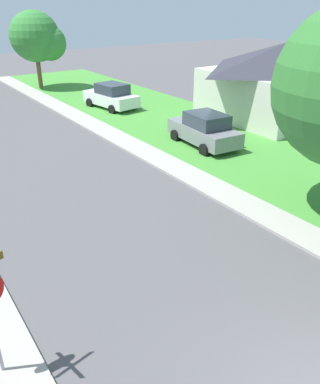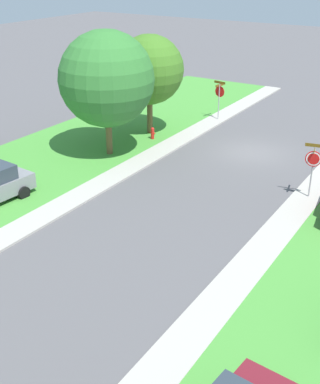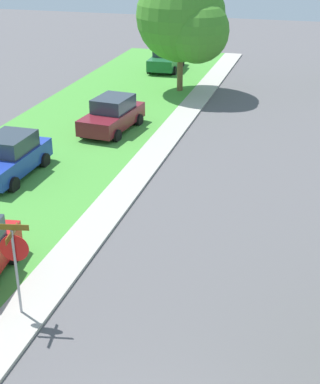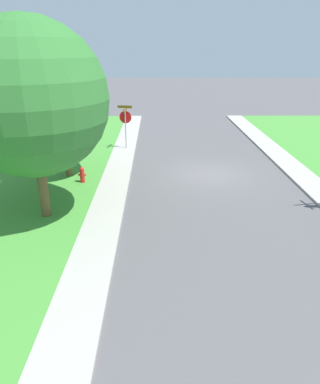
{
  "view_description": "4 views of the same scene",
  "coord_description": "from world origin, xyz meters",
  "px_view_note": "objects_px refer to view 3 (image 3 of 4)",
  "views": [
    {
      "loc": [
        -5.39,
        -2.17,
        6.88
      ],
      "look_at": [
        1.08,
        7.21,
        1.4
      ],
      "focal_mm": 37.28,
      "sensor_mm": 36.0,
      "label": 1
    },
    {
      "loc": [
        -10.43,
        26.9,
        10.66
      ],
      "look_at": [
        0.08,
        10.12,
        1.4
      ],
      "focal_mm": 47.62,
      "sensor_mm": 36.0,
      "label": 2
    },
    {
      "loc": [
        2.23,
        -6.67,
        9.52
      ],
      "look_at": [
        -2.48,
        10.04,
        1.4
      ],
      "focal_mm": 53.38,
      "sensor_mm": 36.0,
      "label": 3
    },
    {
      "loc": [
        2.73,
        16.85,
        6.08
      ],
      "look_at": [
        2.57,
        5.67,
        1.4
      ],
      "focal_mm": 32.54,
      "sensor_mm": 36.0,
      "label": 4
    }
  ],
  "objects_px": {
    "car_maroon_behind_trees": "(112,115)",
    "tree_sidewalk_mid": "(185,20)",
    "car_blue_near_corner": "(10,157)",
    "stop_sign_far_corner": "(15,254)",
    "car_green_across_road": "(166,58)"
  },
  "relations": [
    {
      "from": "car_maroon_behind_trees",
      "to": "stop_sign_far_corner",
      "type": "bearing_deg",
      "value": -79.25
    },
    {
      "from": "car_green_across_road",
      "to": "car_blue_near_corner",
      "type": "height_order",
      "value": "same"
    },
    {
      "from": "car_green_across_road",
      "to": "tree_sidewalk_mid",
      "type": "relative_size",
      "value": 0.6
    },
    {
      "from": "stop_sign_far_corner",
      "to": "car_green_across_road",
      "type": "bearing_deg",
      "value": 97.45
    },
    {
      "from": "stop_sign_far_corner",
      "to": "car_maroon_behind_trees",
      "type": "xyz_separation_m",
      "value": [
        -2.83,
        14.91,
        -1.01
      ]
    },
    {
      "from": "car_green_across_road",
      "to": "tree_sidewalk_mid",
      "type": "height_order",
      "value": "tree_sidewalk_mid"
    },
    {
      "from": "stop_sign_far_corner",
      "to": "car_green_across_road",
      "type": "height_order",
      "value": "stop_sign_far_corner"
    },
    {
      "from": "stop_sign_far_corner",
      "to": "car_blue_near_corner",
      "type": "xyz_separation_m",
      "value": [
        -4.93,
        8.33,
        -1.01
      ]
    },
    {
      "from": "car_maroon_behind_trees",
      "to": "tree_sidewalk_mid",
      "type": "xyz_separation_m",
      "value": [
        1.74,
        8.19,
        3.56
      ]
    },
    {
      "from": "car_blue_near_corner",
      "to": "tree_sidewalk_mid",
      "type": "bearing_deg",
      "value": 75.44
    },
    {
      "from": "stop_sign_far_corner",
      "to": "tree_sidewalk_mid",
      "type": "xyz_separation_m",
      "value": [
        -1.09,
        23.1,
        2.54
      ]
    },
    {
      "from": "stop_sign_far_corner",
      "to": "tree_sidewalk_mid",
      "type": "relative_size",
      "value": 0.38
    },
    {
      "from": "car_maroon_behind_trees",
      "to": "tree_sidewalk_mid",
      "type": "bearing_deg",
      "value": 78.04
    },
    {
      "from": "car_maroon_behind_trees",
      "to": "tree_sidewalk_mid",
      "type": "distance_m",
      "value": 9.09
    },
    {
      "from": "car_maroon_behind_trees",
      "to": "car_blue_near_corner",
      "type": "bearing_deg",
      "value": -107.72
    }
  ]
}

